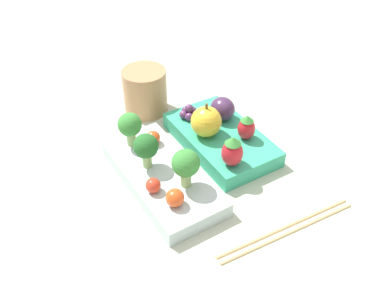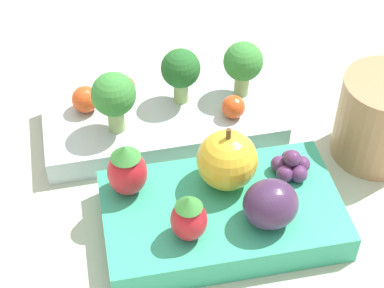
# 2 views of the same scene
# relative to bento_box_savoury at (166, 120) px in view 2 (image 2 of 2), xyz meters

# --- Properties ---
(ground_plane) EXTENTS (4.00, 4.00, 0.00)m
(ground_plane) POSITION_rel_bento_box_savoury_xyz_m (-0.00, -0.06, -0.01)
(ground_plane) COLOR #ADB7A3
(bento_box_savoury) EXTENTS (0.23, 0.12, 0.02)m
(bento_box_savoury) POSITION_rel_bento_box_savoury_xyz_m (0.00, 0.00, 0.00)
(bento_box_savoury) COLOR silver
(bento_box_savoury) RESTS_ON ground_plane
(bento_box_fruit) EXTENTS (0.20, 0.13, 0.03)m
(bento_box_fruit) POSITION_rel_bento_box_savoury_xyz_m (0.01, -0.12, 0.00)
(bento_box_fruit) COLOR #33A87F
(bento_box_fruit) RESTS_ON ground_plane
(broccoli_floret_0) EXTENTS (0.04, 0.04, 0.06)m
(broccoli_floret_0) POSITION_rel_bento_box_savoury_xyz_m (-0.05, -0.01, 0.05)
(broccoli_floret_0) COLOR #93B770
(broccoli_floret_0) RESTS_ON bento_box_savoury
(broccoli_floret_1) EXTENTS (0.04, 0.04, 0.06)m
(broccoli_floret_1) POSITION_rel_bento_box_savoury_xyz_m (0.02, 0.01, 0.05)
(broccoli_floret_1) COLOR #93B770
(broccoli_floret_1) RESTS_ON bento_box_savoury
(broccoli_floret_2) EXTENTS (0.04, 0.04, 0.06)m
(broccoli_floret_2) POSITION_rel_bento_box_savoury_xyz_m (0.07, 0.00, 0.05)
(broccoli_floret_2) COLOR #93B770
(broccoli_floret_2) RESTS_ON bento_box_savoury
(cherry_tomato_0) EXTENTS (0.02, 0.02, 0.02)m
(cherry_tomato_0) POSITION_rel_bento_box_savoury_xyz_m (-0.03, 0.03, 0.02)
(cherry_tomato_0) COLOR red
(cherry_tomato_0) RESTS_ON bento_box_savoury
(cherry_tomato_1) EXTENTS (0.02, 0.02, 0.02)m
(cherry_tomato_1) POSITION_rel_bento_box_savoury_xyz_m (-0.07, 0.02, 0.02)
(cherry_tomato_1) COLOR #DB4C1E
(cherry_tomato_1) RESTS_ON bento_box_savoury
(cherry_tomato_2) EXTENTS (0.02, 0.02, 0.02)m
(cherry_tomato_2) POSITION_rel_bento_box_savoury_xyz_m (0.06, -0.03, 0.02)
(cherry_tomato_2) COLOR #DB4C1E
(cherry_tomato_2) RESTS_ON bento_box_savoury
(apple) EXTENTS (0.05, 0.05, 0.06)m
(apple) POSITION_rel_bento_box_savoury_xyz_m (0.02, -0.10, 0.04)
(apple) COLOR gold
(apple) RESTS_ON bento_box_fruit
(strawberry_0) EXTENTS (0.03, 0.03, 0.04)m
(strawberry_0) POSITION_rel_bento_box_savoury_xyz_m (-0.02, -0.15, 0.04)
(strawberry_0) COLOR red
(strawberry_0) RESTS_ON bento_box_fruit
(strawberry_1) EXTENTS (0.03, 0.03, 0.05)m
(strawberry_1) POSITION_rel_bento_box_savoury_xyz_m (-0.06, -0.09, 0.04)
(strawberry_1) COLOR red
(strawberry_1) RESTS_ON bento_box_fruit
(plum) EXTENTS (0.04, 0.04, 0.04)m
(plum) POSITION_rel_bento_box_savoury_xyz_m (0.04, -0.15, 0.03)
(plum) COLOR #42284C
(plum) RESTS_ON bento_box_fruit
(grape_cluster) EXTENTS (0.03, 0.03, 0.02)m
(grape_cluster) POSITION_rel_bento_box_savoury_xyz_m (0.08, -0.11, 0.02)
(grape_cluster) COLOR #562D5B
(grape_cluster) RESTS_ON bento_box_fruit
(drinking_cup) EXTENTS (0.08, 0.08, 0.08)m
(drinking_cup) POSITION_rel_bento_box_savoury_xyz_m (0.17, -0.08, 0.03)
(drinking_cup) COLOR tan
(drinking_cup) RESTS_ON ground_plane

